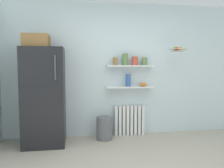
{
  "coord_description": "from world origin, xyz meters",
  "views": [
    {
      "loc": [
        -0.84,
        -2.46,
        1.39
      ],
      "look_at": [
        -0.19,
        1.6,
        1.05
      ],
      "focal_mm": 36.83,
      "sensor_mm": 36.0,
      "label": 1
    }
  ],
  "objects_px": {
    "storage_jar_0": "(115,61)",
    "hanging_fruit_basket": "(178,49)",
    "refrigerator": "(44,94)",
    "vase": "(128,80)",
    "storage_jar_3": "(145,61)",
    "storage_jar_1": "(125,59)",
    "radiator": "(129,120)",
    "shelf_bowl": "(143,85)",
    "storage_jar_2": "(135,61)",
    "trash_bin": "(104,128)"
  },
  "relations": [
    {
      "from": "storage_jar_0",
      "to": "hanging_fruit_basket",
      "type": "bearing_deg",
      "value": -12.47
    },
    {
      "from": "refrigerator",
      "to": "vase",
      "type": "relative_size",
      "value": 7.8
    },
    {
      "from": "storage_jar_0",
      "to": "storage_jar_3",
      "type": "relative_size",
      "value": 0.99
    },
    {
      "from": "storage_jar_1",
      "to": "vase",
      "type": "distance_m",
      "value": 0.41
    },
    {
      "from": "radiator",
      "to": "shelf_bowl",
      "type": "height_order",
      "value": "shelf_bowl"
    },
    {
      "from": "refrigerator",
      "to": "storage_jar_1",
      "type": "bearing_deg",
      "value": 9.01
    },
    {
      "from": "refrigerator",
      "to": "vase",
      "type": "bearing_deg",
      "value": 8.64
    },
    {
      "from": "storage_jar_3",
      "to": "hanging_fruit_basket",
      "type": "bearing_deg",
      "value": -24.19
    },
    {
      "from": "refrigerator",
      "to": "storage_jar_2",
      "type": "distance_m",
      "value": 1.8
    },
    {
      "from": "trash_bin",
      "to": "hanging_fruit_basket",
      "type": "bearing_deg",
      "value": -3.59
    },
    {
      "from": "trash_bin",
      "to": "hanging_fruit_basket",
      "type": "relative_size",
      "value": 1.25
    },
    {
      "from": "radiator",
      "to": "hanging_fruit_basket",
      "type": "relative_size",
      "value": 1.75
    },
    {
      "from": "shelf_bowl",
      "to": "storage_jar_1",
      "type": "bearing_deg",
      "value": 180.0
    },
    {
      "from": "radiator",
      "to": "vase",
      "type": "bearing_deg",
      "value": -137.74
    },
    {
      "from": "vase",
      "to": "hanging_fruit_basket",
      "type": "bearing_deg",
      "value": -15.92
    },
    {
      "from": "radiator",
      "to": "storage_jar_2",
      "type": "distance_m",
      "value": 1.19
    },
    {
      "from": "storage_jar_3",
      "to": "shelf_bowl",
      "type": "bearing_deg",
      "value": 180.0
    },
    {
      "from": "shelf_bowl",
      "to": "trash_bin",
      "type": "relative_size",
      "value": 0.37
    },
    {
      "from": "shelf_bowl",
      "to": "trash_bin",
      "type": "distance_m",
      "value": 1.14
    },
    {
      "from": "storage_jar_0",
      "to": "shelf_bowl",
      "type": "height_order",
      "value": "storage_jar_0"
    },
    {
      "from": "storage_jar_3",
      "to": "hanging_fruit_basket",
      "type": "relative_size",
      "value": 0.48
    },
    {
      "from": "trash_bin",
      "to": "storage_jar_0",
      "type": "bearing_deg",
      "value": 35.41
    },
    {
      "from": "storage_jar_2",
      "to": "storage_jar_3",
      "type": "distance_m",
      "value": 0.19
    },
    {
      "from": "storage_jar_3",
      "to": "storage_jar_2",
      "type": "bearing_deg",
      "value": -180.0
    },
    {
      "from": "storage_jar_0",
      "to": "shelf_bowl",
      "type": "relative_size",
      "value": 1.04
    },
    {
      "from": "radiator",
      "to": "hanging_fruit_basket",
      "type": "xyz_separation_m",
      "value": [
        0.85,
        -0.28,
        1.39
      ]
    },
    {
      "from": "storage_jar_0",
      "to": "trash_bin",
      "type": "distance_m",
      "value": 1.29
    },
    {
      "from": "shelf_bowl",
      "to": "trash_bin",
      "type": "xyz_separation_m",
      "value": [
        -0.8,
        -0.17,
        -0.79
      ]
    },
    {
      "from": "storage_jar_2",
      "to": "storage_jar_3",
      "type": "xyz_separation_m",
      "value": [
        0.19,
        0.0,
        -0.01
      ]
    },
    {
      "from": "refrigerator",
      "to": "storage_jar_0",
      "type": "distance_m",
      "value": 1.44
    },
    {
      "from": "storage_jar_3",
      "to": "storage_jar_1",
      "type": "bearing_deg",
      "value": 180.0
    },
    {
      "from": "storage_jar_0",
      "to": "trash_bin",
      "type": "relative_size",
      "value": 0.38
    },
    {
      "from": "radiator",
      "to": "storage_jar_1",
      "type": "height_order",
      "value": "storage_jar_1"
    },
    {
      "from": "storage_jar_0",
      "to": "storage_jar_2",
      "type": "bearing_deg",
      "value": -0.0
    },
    {
      "from": "vase",
      "to": "shelf_bowl",
      "type": "xyz_separation_m",
      "value": [
        0.3,
        0.0,
        -0.09
      ]
    },
    {
      "from": "storage_jar_3",
      "to": "shelf_bowl",
      "type": "height_order",
      "value": "storage_jar_3"
    },
    {
      "from": "refrigerator",
      "to": "radiator",
      "type": "bearing_deg",
      "value": 9.52
    },
    {
      "from": "storage_jar_2",
      "to": "vase",
      "type": "xyz_separation_m",
      "value": [
        -0.13,
        0.0,
        -0.38
      ]
    },
    {
      "from": "storage_jar_3",
      "to": "vase",
      "type": "height_order",
      "value": "storage_jar_3"
    },
    {
      "from": "storage_jar_3",
      "to": "shelf_bowl",
      "type": "distance_m",
      "value": 0.46
    },
    {
      "from": "storage_jar_3",
      "to": "radiator",
      "type": "bearing_deg",
      "value": 174.12
    },
    {
      "from": "storage_jar_2",
      "to": "radiator",
      "type": "bearing_deg",
      "value": 162.82
    },
    {
      "from": "shelf_bowl",
      "to": "hanging_fruit_basket",
      "type": "bearing_deg",
      "value": -23.43
    },
    {
      "from": "storage_jar_2",
      "to": "trash_bin",
      "type": "distance_m",
      "value": 1.42
    },
    {
      "from": "radiator",
      "to": "vase",
      "type": "relative_size",
      "value": 2.45
    },
    {
      "from": "storage_jar_0",
      "to": "hanging_fruit_basket",
      "type": "distance_m",
      "value": 1.19
    },
    {
      "from": "refrigerator",
      "to": "storage_jar_2",
      "type": "xyz_separation_m",
      "value": [
        1.69,
        0.24,
        0.58
      ]
    },
    {
      "from": "radiator",
      "to": "storage_jar_2",
      "type": "bearing_deg",
      "value": -17.18
    },
    {
      "from": "storage_jar_2",
      "to": "storage_jar_3",
      "type": "bearing_deg",
      "value": 0.0
    },
    {
      "from": "radiator",
      "to": "storage_jar_3",
      "type": "height_order",
      "value": "storage_jar_3"
    }
  ]
}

